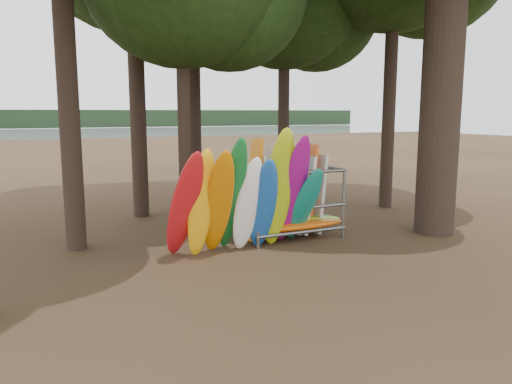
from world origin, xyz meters
name	(u,v)px	position (x,y,z in m)	size (l,w,h in m)	color
ground	(309,256)	(0.00, 0.00, 0.00)	(120.00, 120.00, 0.00)	#47331E
lake	(69,139)	(0.00, 60.00, 0.00)	(160.00, 160.00, 0.00)	gray
far_shore	(47,119)	(0.00, 110.00, 2.00)	(160.00, 4.00, 4.00)	black
kayak_row	(250,200)	(-1.18, 0.87, 1.34)	(4.02, 1.94, 3.23)	red
storage_rack	(288,204)	(0.45, 1.86, 0.93)	(3.24, 1.54, 2.78)	slate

